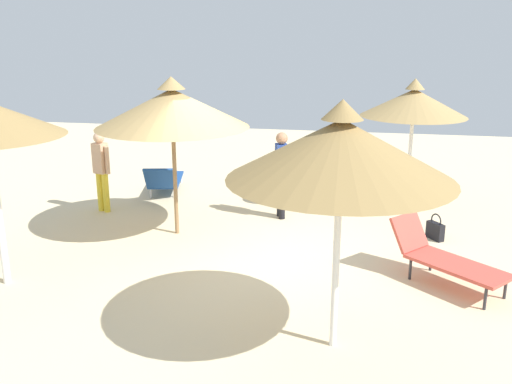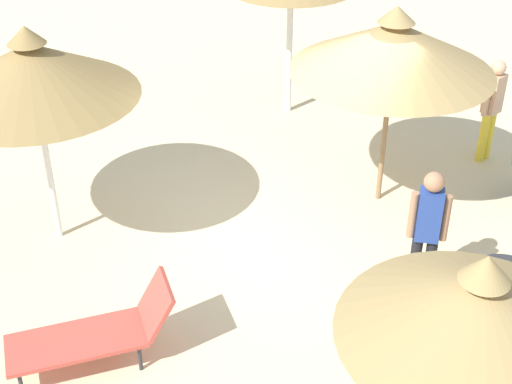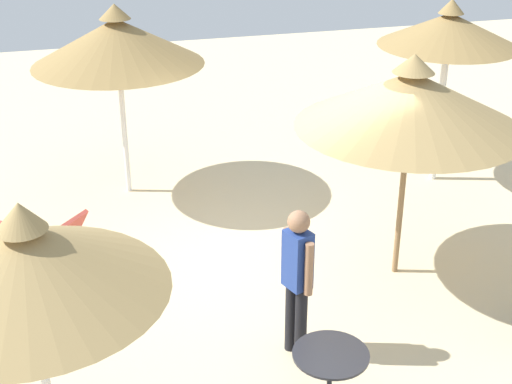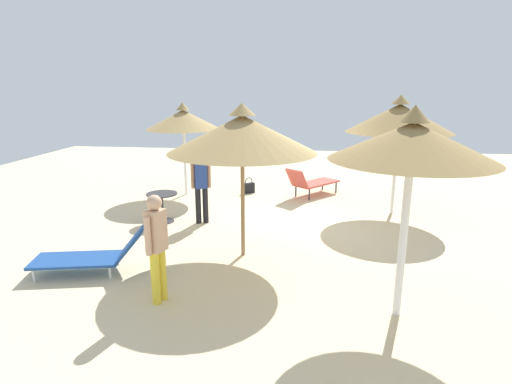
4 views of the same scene
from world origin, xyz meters
name	(u,v)px [view 3 (image 3 of 4)]	position (x,y,z in m)	size (l,w,h in m)	color
ground	(276,260)	(0.00, 0.00, -0.05)	(24.00, 24.00, 0.10)	beige
parasol_umbrella_back	(411,100)	(0.74, 1.38, 2.33)	(2.71, 2.71, 2.87)	olive
parasol_umbrella_near_left	(117,42)	(-2.60, -1.67, 2.41)	(2.54, 2.54, 2.95)	white
parasol_umbrella_far_left	(449,30)	(-1.76, 3.22, 2.46)	(2.14, 2.14, 2.93)	white
parasol_umbrella_edge	(27,261)	(3.13, -2.91, 2.22)	(2.14, 2.14, 2.70)	white
lounge_chair_front	(27,239)	(-0.58, -3.18, 0.42)	(1.63, 1.74, 0.89)	#CC4C3F
person_standing_far_right	(297,275)	(2.00, -0.39, 0.99)	(0.44, 0.30, 1.73)	black
handbag	(17,344)	(1.29, -3.29, 0.17)	(0.36, 0.31, 0.48)	black
side_table_round	(330,372)	(2.95, -0.36, 0.48)	(0.73, 0.73, 0.70)	#2D2D33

